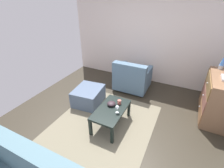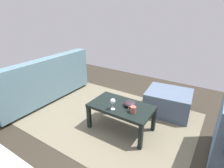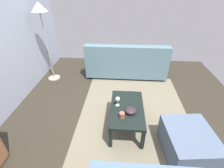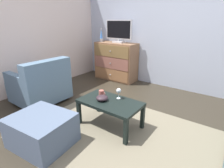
# 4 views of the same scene
# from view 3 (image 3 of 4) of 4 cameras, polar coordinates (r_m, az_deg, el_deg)

# --- Properties ---
(ground_plane) EXTENTS (5.21, 4.61, 0.05)m
(ground_plane) POSITION_cam_3_polar(r_m,az_deg,el_deg) (2.83, 3.66, -13.37)
(ground_plane) COLOR #312B20
(area_rug) EXTENTS (2.60, 1.90, 0.01)m
(area_rug) POSITION_cam_3_polar(r_m,az_deg,el_deg) (2.97, 7.68, -10.33)
(area_rug) COLOR #736B56
(area_rug) RESTS_ON ground_plane
(coffee_table) EXTENTS (0.87, 0.50, 0.39)m
(coffee_table) POSITION_cam_3_polar(r_m,az_deg,el_deg) (2.51, 5.33, -9.24)
(coffee_table) COLOR black
(coffee_table) RESTS_ON ground_plane
(wine_glass) EXTENTS (0.07, 0.07, 0.16)m
(wine_glass) POSITION_cam_3_polar(r_m,az_deg,el_deg) (2.44, 2.02, -5.44)
(wine_glass) COLOR silver
(wine_glass) RESTS_ON coffee_table
(mug) EXTENTS (0.11, 0.08, 0.08)m
(mug) POSITION_cam_3_polar(r_m,az_deg,el_deg) (2.29, 3.56, -10.97)
(mug) COLOR #A9574C
(mug) RESTS_ON coffee_table
(bowl_decorative) EXTENTS (0.17, 0.17, 0.08)m
(bowl_decorative) POSITION_cam_3_polar(r_m,az_deg,el_deg) (2.38, 6.58, -9.33)
(bowl_decorative) COLOR #2E2127
(bowl_decorative) RESTS_ON coffee_table
(couch_large) EXTENTS (0.85, 1.91, 0.83)m
(couch_large) POSITION_cam_3_polar(r_m,az_deg,el_deg) (4.04, 5.09, 7.71)
(couch_large) COLOR #332319
(couch_large) RESTS_ON ground_plane
(ottoman) EXTENTS (0.76, 0.67, 0.39)m
(ottoman) POSITION_cam_3_polar(r_m,az_deg,el_deg) (2.49, 25.38, -18.46)
(ottoman) COLOR slate
(ottoman) RESTS_ON ground_plane
(standing_lamp) EXTENTS (0.32, 0.32, 1.70)m
(standing_lamp) POSITION_cam_3_polar(r_m,az_deg,el_deg) (3.75, -24.14, 21.47)
(standing_lamp) COLOR #A59E8C
(standing_lamp) RESTS_ON ground_plane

